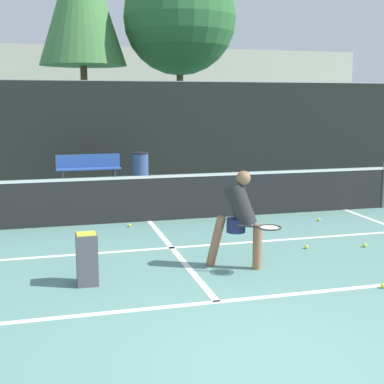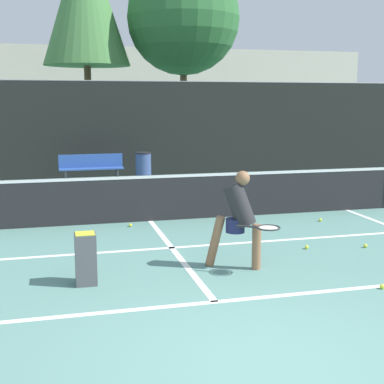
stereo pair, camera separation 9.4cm
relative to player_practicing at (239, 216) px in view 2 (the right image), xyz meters
name	(u,v)px [view 2 (the right image)]	position (x,y,z in m)	size (l,w,h in m)	color
ground_plane	(264,364)	(-0.73, -2.84, -0.79)	(100.00, 100.00, 0.00)	slate
court_baseline_near	(215,302)	(-0.73, -1.23, -0.79)	(11.00, 0.10, 0.01)	white
court_service_line	(172,248)	(-0.73, 1.31, -0.79)	(8.25, 0.10, 0.01)	white
court_center_mark	(175,251)	(-0.73, 1.08, -0.79)	(0.10, 4.63, 0.01)	white
net	(150,197)	(-0.73, 3.40, -0.28)	(11.09, 0.09, 1.07)	slate
fence_back	(113,129)	(-0.73, 10.17, 0.74)	(24.00, 0.06, 3.08)	black
player_practicing	(239,216)	(0.00, 0.00, 0.00)	(1.00, 0.95, 1.46)	#8C6042
tennis_ball_scattered_1	(320,220)	(2.66, 2.50, -0.76)	(0.07, 0.07, 0.07)	#D1E033
tennis_ball_scattered_2	(307,247)	(1.45, 0.68, -0.76)	(0.07, 0.07, 0.07)	#D1E033
tennis_ball_scattered_3	(382,286)	(1.55, -1.33, -0.76)	(0.07, 0.07, 0.07)	#D1E033
tennis_ball_scattered_4	(130,225)	(-1.19, 2.99, -0.76)	(0.07, 0.07, 0.07)	#D1E033
tennis_ball_scattered_6	(365,246)	(2.45, 0.51, -0.76)	(0.07, 0.07, 0.07)	#D1E033
ball_hopper	(86,257)	(-2.22, -0.16, -0.42)	(0.28, 0.28, 0.71)	#4C4C51
courtside_bench	(91,167)	(-1.55, 8.91, -0.31)	(1.90, 0.41, 0.86)	#2D519E
trash_bin	(143,167)	(0.02, 8.88, -0.34)	(0.50, 0.50, 0.89)	#384C7F
parked_car	(142,149)	(0.66, 13.08, -0.18)	(1.61, 3.94, 1.46)	navy
tree_west	(183,18)	(2.65, 14.56, 4.93)	(4.55, 4.55, 8.00)	brown
building_far	(84,94)	(-0.73, 26.75, 2.02)	(36.00, 2.40, 5.62)	beige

